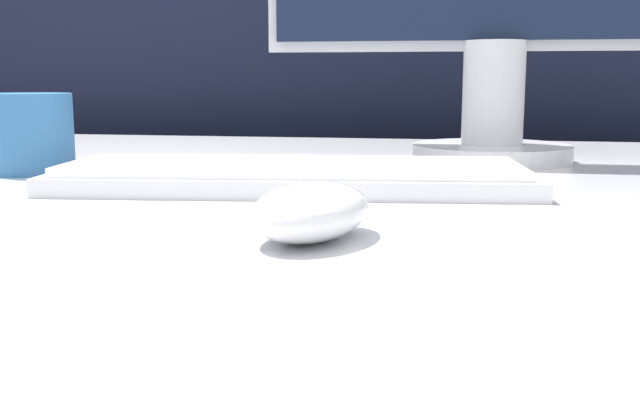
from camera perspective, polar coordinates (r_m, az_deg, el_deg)
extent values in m
cube|color=black|center=(1.36, 3.24, 4.64)|extent=(5.00, 0.03, 1.43)
ellipsoid|color=white|center=(0.46, -0.66, -0.84)|extent=(0.09, 0.12, 0.04)
cube|color=white|center=(0.67, -2.11, 1.54)|extent=(0.44, 0.18, 0.02)
cube|color=white|center=(0.67, -2.12, 2.56)|extent=(0.41, 0.16, 0.01)
cylinder|color=silver|center=(0.91, 12.91, 3.52)|extent=(0.19, 0.19, 0.02)
cylinder|color=silver|center=(0.91, 13.07, 7.94)|extent=(0.07, 0.07, 0.12)
cylinder|color=teal|center=(0.84, -21.39, 4.77)|extent=(0.09, 0.09, 0.08)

